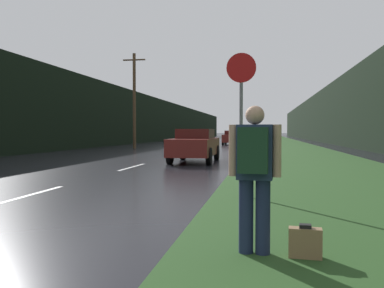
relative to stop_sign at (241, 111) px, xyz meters
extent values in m
cube|color=#26471E|center=(2.40, 32.87, -1.76)|extent=(6.00, 240.00, 0.02)
cube|color=silver|center=(-4.43, -0.78, -1.77)|extent=(0.12, 3.00, 0.01)
cube|color=silver|center=(-4.43, 6.22, -1.77)|extent=(0.12, 3.00, 0.01)
cube|color=silver|center=(-4.43, 13.22, -1.77)|extent=(0.12, 3.00, 0.01)
cube|color=silver|center=(-4.43, 20.22, -1.77)|extent=(0.12, 3.00, 0.01)
cube|color=silver|center=(-4.43, 27.22, -1.77)|extent=(0.12, 3.00, 0.01)
cube|color=black|center=(-14.26, 42.87, 1.09)|extent=(2.00, 140.00, 5.73)
cube|color=black|center=(8.40, 42.87, 1.44)|extent=(2.00, 140.00, 6.42)
cylinder|color=#4C3823|center=(-9.52, 22.21, 1.95)|extent=(0.24, 0.24, 7.45)
cube|color=#4C3823|center=(-9.52, 22.21, 5.18)|extent=(1.80, 0.10, 0.10)
cylinder|color=slate|center=(0.00, 0.00, -0.59)|extent=(0.07, 0.07, 2.36)
cylinder|color=#B71414|center=(0.00, 0.00, 0.90)|extent=(0.61, 0.02, 0.61)
cylinder|color=#1E2847|center=(0.27, -4.02, -1.35)|extent=(0.16, 0.16, 0.83)
cylinder|color=#1E2847|center=(0.45, -4.03, -1.35)|extent=(0.16, 0.16, 0.83)
cube|color=navy|center=(0.36, -4.03, -0.64)|extent=(0.40, 0.24, 0.60)
sphere|color=tan|center=(0.36, -4.03, -0.24)|extent=(0.21, 0.21, 0.21)
cylinder|color=tan|center=(0.12, -4.01, -0.62)|extent=(0.09, 0.09, 0.57)
cylinder|color=tan|center=(0.60, -4.04, -0.62)|extent=(0.09, 0.09, 0.57)
cube|color=#193823|center=(0.35, -4.22, -0.61)|extent=(0.32, 0.20, 0.48)
cube|color=olive|center=(0.90, -4.09, -1.60)|extent=(0.35, 0.17, 0.33)
cube|color=black|center=(0.90, -4.09, -1.42)|extent=(0.13, 0.11, 0.04)
cube|color=maroon|center=(-2.51, 9.15, -1.10)|extent=(1.71, 4.45, 0.73)
cube|color=#40120F|center=(-2.51, 9.38, -0.52)|extent=(1.45, 2.00, 0.42)
cylinder|color=black|center=(-1.70, 7.77, -1.42)|extent=(0.20, 0.69, 0.69)
cylinder|color=black|center=(-3.32, 7.77, -1.42)|extent=(0.20, 0.69, 0.69)
cylinder|color=black|center=(-1.70, 10.53, -1.42)|extent=(0.20, 0.69, 0.69)
cylinder|color=black|center=(-3.32, 10.53, -1.42)|extent=(0.20, 0.69, 0.69)
cube|color=maroon|center=(-2.51, 32.23, -1.12)|extent=(1.81, 4.63, 0.75)
cube|color=#40120F|center=(-2.51, 32.46, -0.55)|extent=(1.54, 2.08, 0.40)
cylinder|color=black|center=(-1.65, 30.80, -1.47)|extent=(0.20, 0.61, 0.61)
cylinder|color=black|center=(-3.37, 30.80, -1.47)|extent=(0.20, 0.61, 0.61)
cylinder|color=black|center=(-1.65, 33.66, -1.47)|extent=(0.20, 0.61, 0.61)
cylinder|color=black|center=(-3.37, 33.66, -1.47)|extent=(0.20, 0.61, 0.61)
cube|color=#9E9EA3|center=(-6.34, 38.83, -1.21)|extent=(1.73, 4.67, 0.58)
cube|color=#5E5E61|center=(-6.34, 38.60, -0.71)|extent=(1.47, 2.10, 0.41)
cylinder|color=black|center=(-7.16, 40.28, -1.47)|extent=(0.20, 0.61, 0.61)
cylinder|color=black|center=(-5.52, 40.28, -1.47)|extent=(0.20, 0.61, 0.61)
cylinder|color=black|center=(-7.16, 37.38, -1.47)|extent=(0.20, 0.61, 0.61)
cylinder|color=black|center=(-5.52, 37.38, -1.47)|extent=(0.20, 0.61, 0.61)
camera|label=1|loc=(0.45, -8.49, -0.41)|focal=38.00mm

